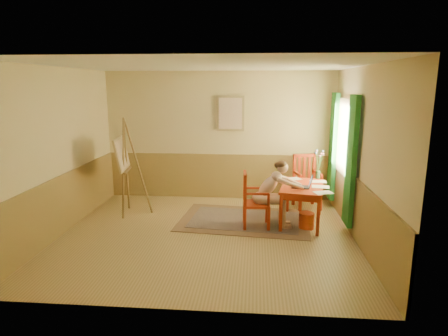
# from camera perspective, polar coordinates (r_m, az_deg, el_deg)

# --- Properties ---
(room) EXTENTS (5.04, 4.54, 2.84)m
(room) POSITION_cam_1_polar(r_m,az_deg,el_deg) (6.25, -2.71, 2.11)
(room) COLOR tan
(room) RESTS_ON ground
(wainscot) EXTENTS (5.00, 4.50, 1.00)m
(wainscot) POSITION_cam_1_polar(r_m,az_deg,el_deg) (7.23, -1.82, -3.81)
(wainscot) COLOR #A38446
(wainscot) RESTS_ON room
(window) EXTENTS (0.12, 2.01, 2.20)m
(window) POSITION_cam_1_polar(r_m,az_deg,el_deg) (7.47, 17.20, 2.81)
(window) COLOR white
(window) RESTS_ON room
(wall_portrait) EXTENTS (0.60, 0.05, 0.76)m
(wall_portrait) POSITION_cam_1_polar(r_m,az_deg,el_deg) (8.35, 0.96, 8.13)
(wall_portrait) COLOR #A18A59
(wall_portrait) RESTS_ON room
(rug) EXTENTS (2.54, 1.82, 0.02)m
(rug) POSITION_cam_1_polar(r_m,az_deg,el_deg) (7.30, 3.08, -7.71)
(rug) COLOR #8C7251
(rug) RESTS_ON room
(table) EXTENTS (0.93, 1.31, 0.72)m
(table) POSITION_cam_1_polar(r_m,az_deg,el_deg) (7.11, 11.58, -3.24)
(table) COLOR #BA3310
(table) RESTS_ON room
(chair_left) EXTENTS (0.49, 0.47, 1.01)m
(chair_left) POSITION_cam_1_polar(r_m,az_deg,el_deg) (6.83, 4.41, -4.80)
(chair_left) COLOR #BA3310
(chair_left) RESTS_ON room
(chair_back) EXTENTS (0.58, 0.60, 1.10)m
(chair_back) POSITION_cam_1_polar(r_m,az_deg,el_deg) (8.10, 12.17, -1.97)
(chair_back) COLOR #BA3310
(chair_back) RESTS_ON room
(figure) EXTENTS (0.91, 0.40, 1.22)m
(figure) POSITION_cam_1_polar(r_m,az_deg,el_deg) (6.82, 7.25, -3.40)
(figure) COLOR beige
(figure) RESTS_ON room
(laptop) EXTENTS (0.40, 0.27, 0.22)m
(laptop) POSITION_cam_1_polar(r_m,az_deg,el_deg) (6.93, 11.78, -2.51)
(laptop) COLOR #1E2338
(laptop) RESTS_ON table
(papers) EXTENTS (0.79, 1.25, 0.00)m
(papers) POSITION_cam_1_polar(r_m,az_deg,el_deg) (7.17, 13.13, -2.43)
(papers) COLOR white
(papers) RESTS_ON table
(vase) EXTENTS (0.23, 0.28, 0.57)m
(vase) POSITION_cam_1_polar(r_m,az_deg,el_deg) (7.63, 13.86, 0.40)
(vase) COLOR #3F724C
(vase) RESTS_ON table
(wastebasket) EXTENTS (0.33, 0.33, 0.29)m
(wastebasket) POSITION_cam_1_polar(r_m,az_deg,el_deg) (7.01, 12.18, -7.67)
(wastebasket) COLOR #C74219
(wastebasket) RESTS_ON room
(easel) EXTENTS (0.68, 0.85, 1.91)m
(easel) POSITION_cam_1_polar(r_m,az_deg,el_deg) (7.65, -14.70, 1.52)
(easel) COLOR olive
(easel) RESTS_ON room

